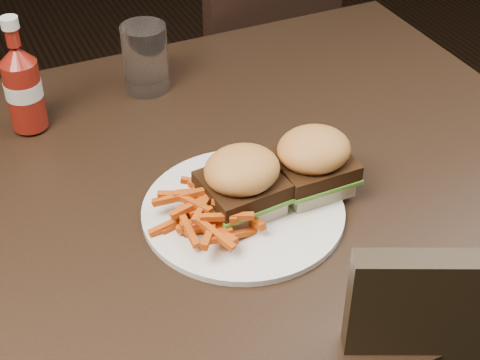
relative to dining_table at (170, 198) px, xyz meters
name	(u,v)px	position (x,y,z in m)	size (l,w,h in m)	color
dining_table	(170,198)	(0.00, 0.00, 0.00)	(1.20, 0.80, 0.04)	black
chair_far	(225,98)	(0.37, 0.66, -0.30)	(0.39, 0.39, 0.04)	black
plate	(243,211)	(0.07, -0.10, 0.03)	(0.27, 0.27, 0.01)	white
sandwich_half_a	(242,201)	(0.07, -0.09, 0.04)	(0.09, 0.08, 0.02)	beige
sandwich_half_b	(312,181)	(0.17, -0.09, 0.04)	(0.09, 0.08, 0.02)	beige
fries_pile	(207,208)	(0.02, -0.10, 0.05)	(0.12, 0.12, 0.05)	#B95A18
ketchup_bottle	(25,95)	(-0.14, 0.23, 0.08)	(0.05, 0.05, 0.11)	maroon
tumbler	(146,59)	(0.06, 0.27, 0.08)	(0.07, 0.07, 0.12)	white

